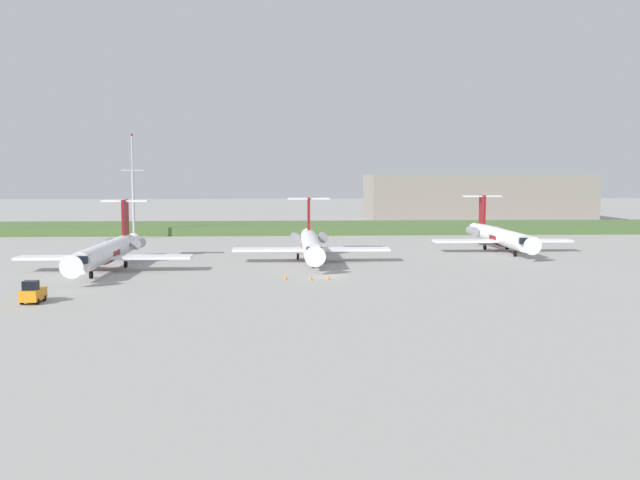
# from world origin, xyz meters

# --- Properties ---
(ground_plane) EXTENTS (500.00, 500.00, 0.00)m
(ground_plane) POSITION_xyz_m (0.00, 30.00, 0.00)
(ground_plane) COLOR #9E9B96
(grass_berm) EXTENTS (320.00, 20.00, 1.84)m
(grass_berm) POSITION_xyz_m (0.00, 66.52, 0.92)
(grass_berm) COLOR #4C6B38
(grass_berm) RESTS_ON ground
(regional_jet_nearest) EXTENTS (22.81, 31.00, 9.00)m
(regional_jet_nearest) POSITION_xyz_m (-28.90, 6.77, 2.54)
(regional_jet_nearest) COLOR white
(regional_jet_nearest) RESTS_ON ground
(regional_jet_second) EXTENTS (22.81, 31.00, 9.00)m
(regional_jet_second) POSITION_xyz_m (-1.38, 15.16, 2.54)
(regional_jet_second) COLOR white
(regional_jet_second) RESTS_ON ground
(regional_jet_third) EXTENTS (22.81, 31.00, 9.00)m
(regional_jet_third) POSITION_xyz_m (30.55, 26.74, 2.54)
(regional_jet_third) COLOR white
(regional_jet_third) RESTS_ON ground
(antenna_mast) EXTENTS (4.40, 0.50, 20.73)m
(antenna_mast) POSITION_xyz_m (-35.21, 51.13, 8.65)
(antenna_mast) COLOR #B2B2B7
(antenna_mast) RESTS_ON ground
(distant_hangar) EXTENTS (60.50, 24.44, 12.69)m
(distant_hangar) POSITION_xyz_m (47.84, 104.29, 6.35)
(distant_hangar) COLOR gray
(distant_hangar) RESTS_ON ground
(baggage_tug) EXTENTS (1.72, 3.20, 2.30)m
(baggage_tug) POSITION_xyz_m (-30.11, -17.23, 1.00)
(baggage_tug) COLOR orange
(baggage_tug) RESTS_ON ground
(safety_cone_front_marker) EXTENTS (0.44, 0.44, 0.55)m
(safety_cone_front_marker) POSITION_xyz_m (-5.07, -3.23, 0.28)
(safety_cone_front_marker) COLOR orange
(safety_cone_front_marker) RESTS_ON ground
(safety_cone_mid_marker) EXTENTS (0.44, 0.44, 0.55)m
(safety_cone_mid_marker) POSITION_xyz_m (-2.02, -3.73, 0.28)
(safety_cone_mid_marker) COLOR orange
(safety_cone_mid_marker) RESTS_ON ground
(safety_cone_rear_marker) EXTENTS (0.44, 0.44, 0.55)m
(safety_cone_rear_marker) POSITION_xyz_m (0.11, -3.63, 0.28)
(safety_cone_rear_marker) COLOR orange
(safety_cone_rear_marker) RESTS_ON ground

